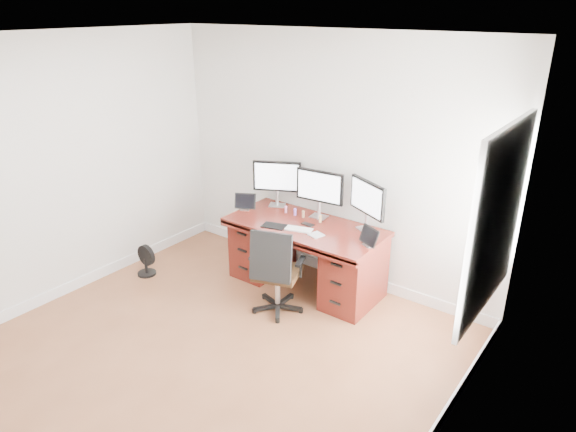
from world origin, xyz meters
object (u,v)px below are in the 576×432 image
Objects in this scene: floor_fan at (145,261)px; keyboard at (299,229)px; office_chair at (276,285)px; monitor_center at (320,188)px; desk at (306,253)px.

keyboard reaches higher than floor_fan.
monitor_center is (-0.06, 0.85, 0.78)m from office_chair.
desk is 0.62m from office_chair.
office_chair is 1.71× the size of monitor_center.
floor_fan is at bearing -172.69° from keyboard.
office_chair reaches higher than floor_fan.
floor_fan is at bearing -151.13° from desk.
floor_fan is 0.66× the size of monitor_center.
keyboard is at bearing 24.08° from floor_fan.
desk is at bearing 82.52° from keyboard.
office_chair is 1.15m from monitor_center.
desk is at bearing 76.21° from office_chair.
monitor_center reaches higher than keyboard.
office_chair is 3.36× the size of keyboard.
desk is 3.09× the size of monitor_center.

